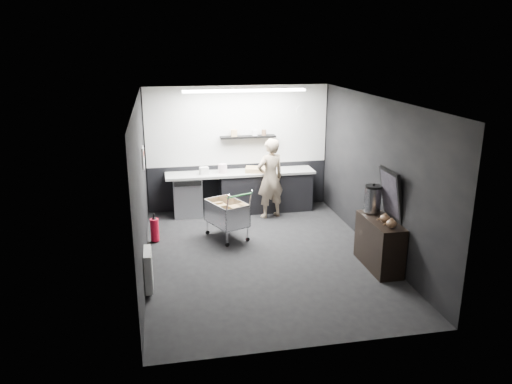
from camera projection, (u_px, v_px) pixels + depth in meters
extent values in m
plane|color=black|center=(263.00, 256.00, 8.69)|extent=(5.50, 5.50, 0.00)
plane|color=silver|center=(264.00, 100.00, 7.91)|extent=(5.50, 5.50, 0.00)
plane|color=black|center=(238.00, 148.00, 10.88)|extent=(5.50, 0.00, 5.50)
plane|color=black|center=(313.00, 245.00, 5.72)|extent=(5.50, 0.00, 5.50)
plane|color=black|center=(141.00, 188.00, 7.93)|extent=(0.00, 5.50, 5.50)
plane|color=black|center=(376.00, 176.00, 8.67)|extent=(0.00, 5.50, 5.50)
cube|color=silver|center=(238.00, 126.00, 10.72)|extent=(3.95, 0.02, 1.70)
cube|color=black|center=(238.00, 186.00, 11.11)|extent=(3.95, 0.02, 1.00)
cube|color=black|center=(248.00, 137.00, 10.72)|extent=(1.20, 0.22, 0.04)
cylinder|color=silver|center=(301.00, 110.00, 10.88)|extent=(0.20, 0.03, 0.20)
cube|color=white|center=(143.00, 158.00, 9.10)|extent=(0.02, 0.30, 0.40)
cube|color=red|center=(143.00, 154.00, 9.08)|extent=(0.02, 0.22, 0.10)
cube|color=silver|center=(148.00, 269.00, 7.39)|extent=(0.10, 0.50, 0.60)
cube|color=white|center=(245.00, 91.00, 9.65)|extent=(2.40, 0.20, 0.04)
cube|color=black|center=(265.00, 192.00, 10.94)|extent=(2.00, 0.56, 0.85)
cube|color=#A3A49F|center=(241.00, 173.00, 10.71)|extent=(3.20, 0.60, 0.05)
cube|color=#9EA0A5|center=(188.00, 196.00, 10.63)|extent=(0.60, 0.58, 0.85)
cube|color=black|center=(188.00, 184.00, 10.25)|extent=(0.56, 0.02, 0.10)
imported|color=beige|center=(270.00, 178.00, 10.40)|extent=(0.71, 0.58, 1.69)
cube|color=silver|center=(227.00, 223.00, 9.42)|extent=(0.81, 0.96, 0.02)
cube|color=silver|center=(213.00, 214.00, 9.31)|extent=(0.34, 0.76, 0.43)
cube|color=silver|center=(240.00, 212.00, 9.41)|extent=(0.34, 0.76, 0.43)
cube|color=silver|center=(230.00, 220.00, 8.99)|extent=(0.49, 0.23, 0.43)
cube|color=silver|center=(224.00, 206.00, 9.73)|extent=(0.49, 0.23, 0.43)
cylinder|color=silver|center=(218.00, 238.00, 9.07)|extent=(0.02, 0.02, 0.29)
cylinder|color=silver|center=(242.00, 236.00, 9.15)|extent=(0.02, 0.02, 0.29)
cylinder|color=silver|center=(213.00, 224.00, 9.76)|extent=(0.02, 0.02, 0.29)
cylinder|color=silver|center=(236.00, 222.00, 9.85)|extent=(0.02, 0.02, 0.29)
cylinder|color=#227E30|center=(230.00, 197.00, 8.80)|extent=(0.50, 0.24, 0.03)
cube|color=olive|center=(220.00, 212.00, 9.43)|extent=(0.33, 0.36, 0.36)
cube|color=olive|center=(235.00, 216.00, 9.29)|extent=(0.30, 0.33, 0.33)
cylinder|color=black|center=(218.00, 244.00, 9.11)|extent=(0.08, 0.06, 0.08)
cylinder|color=black|center=(213.00, 230.00, 9.80)|extent=(0.08, 0.06, 0.08)
cylinder|color=black|center=(242.00, 242.00, 9.19)|extent=(0.08, 0.06, 0.08)
cylinder|color=black|center=(236.00, 228.00, 9.88)|extent=(0.08, 0.06, 0.08)
cube|color=black|center=(379.00, 244.00, 8.17)|extent=(0.41, 1.10, 0.83)
cylinder|color=silver|center=(373.00, 200.00, 8.32)|extent=(0.28, 0.28, 0.42)
cylinder|color=black|center=(374.00, 187.00, 8.26)|extent=(0.28, 0.28, 0.04)
sphere|color=black|center=(374.00, 184.00, 8.25)|extent=(0.05, 0.05, 0.05)
ellipsoid|color=brown|center=(385.00, 219.00, 7.90)|extent=(0.17, 0.17, 0.13)
ellipsoid|color=brown|center=(391.00, 224.00, 7.68)|extent=(0.17, 0.17, 0.13)
cube|color=black|center=(391.00, 194.00, 8.00)|extent=(0.19, 0.64, 0.82)
cube|color=black|center=(390.00, 194.00, 8.00)|extent=(0.13, 0.55, 0.71)
cylinder|color=red|center=(155.00, 230.00, 9.24)|extent=(0.16, 0.16, 0.42)
cone|color=black|center=(154.00, 218.00, 9.17)|extent=(0.11, 0.11, 0.06)
cylinder|color=black|center=(154.00, 216.00, 9.16)|extent=(0.03, 0.03, 0.06)
cube|color=tan|center=(257.00, 170.00, 10.71)|extent=(0.54, 0.46, 0.09)
cylinder|color=silver|center=(223.00, 168.00, 10.61)|extent=(0.19, 0.19, 0.19)
cube|color=silver|center=(204.00, 171.00, 10.49)|extent=(0.20, 0.16, 0.16)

